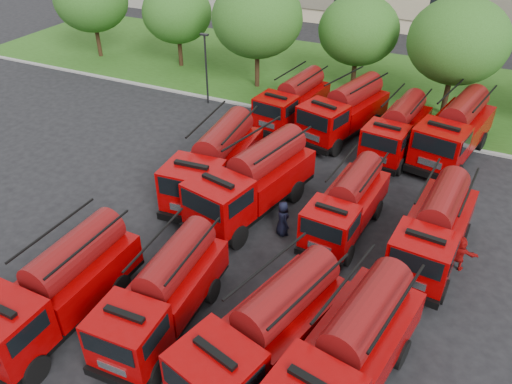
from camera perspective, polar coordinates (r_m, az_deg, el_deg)
ground at (r=21.09m, az=-5.11°, el=-12.08°), size 140.00×140.00×0.00m
lawn at (r=42.02m, az=13.00°, el=11.99°), size 70.00×16.00×0.12m
curb at (r=34.76m, az=9.68°, el=7.70°), size 70.00×0.30×0.14m
tree_0 at (r=48.00m, az=-18.33°, el=20.14°), size 6.30×6.30×7.70m
tree_1 at (r=44.02m, az=-9.03°, el=19.57°), size 5.71×5.71×6.98m
tree_2 at (r=38.71m, az=0.14°, el=19.24°), size 6.72×6.72×8.22m
tree_3 at (r=38.92m, az=11.65°, el=17.65°), size 5.88×5.88×7.19m
tree_4 at (r=36.35m, az=22.12°, el=15.69°), size 6.55×6.55×8.01m
lamp_post_0 at (r=36.70m, az=-5.73°, el=14.24°), size 0.60×0.25×5.11m
fire_truck_0 at (r=20.54m, az=-21.61°, el=-10.08°), size 2.77×7.25×3.28m
fire_truck_1 at (r=19.39m, az=-10.49°, el=-11.27°), size 2.71×6.84×3.07m
fire_truck_2 at (r=17.67m, az=1.20°, el=-15.63°), size 4.34×7.71×3.33m
fire_truck_3 at (r=17.38m, az=10.62°, el=-17.52°), size 3.79×7.70×3.35m
fire_truck_4 at (r=26.41m, az=-4.66°, el=3.40°), size 3.32×7.95×3.53m
fire_truck_5 at (r=24.80m, az=-0.31°, el=1.33°), size 4.25×8.15×3.53m
fire_truck_6 at (r=24.02m, az=10.37°, el=-1.36°), size 2.79×6.62×2.94m
fire_truck_7 at (r=23.29m, az=19.73°, el=-3.94°), size 3.05×7.17×3.18m
fire_truck_8 at (r=34.12m, az=4.26°, el=10.36°), size 3.26×7.09×3.11m
fire_truck_9 at (r=32.76m, az=10.07°, el=9.15°), size 4.43×7.82×3.38m
fire_truck_10 at (r=31.40m, az=15.85°, el=6.95°), size 3.13×7.06×3.11m
fire_truck_11 at (r=31.84m, az=21.73°, el=6.59°), size 4.12×8.14×3.54m
firefighter_4 at (r=24.23m, az=3.01°, el=-4.78°), size 1.05×1.04×1.83m
firefighter_5 at (r=24.07m, az=21.78°, el=-8.00°), size 1.62×0.87×1.66m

